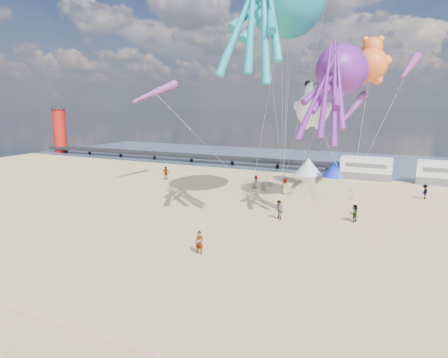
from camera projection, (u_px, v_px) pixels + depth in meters
ground at (162, 292)px, 21.91m from camera, size 120.00×120.00×0.00m
water at (340, 162)px, 70.54m from camera, size 120.00×120.00×0.00m
pier at (172, 155)px, 72.63m from camera, size 60.00×3.00×0.50m
lighthouse at (60, 131)px, 83.97m from camera, size 2.60×2.60×9.00m
motorhome_0 at (366, 168)px, 54.43m from camera, size 6.60×2.50×3.00m
motorhome_1 at (445, 173)px, 50.37m from camera, size 6.60×2.50×3.00m
tent_white at (308, 166)px, 57.92m from camera, size 4.00×4.00×2.40m
tent_blue at (336, 168)px, 56.20m from camera, size 4.00×4.00×2.40m
rope_line at (97, 339)px, 17.48m from camera, size 34.00×0.03×0.03m
standing_person at (199, 243)px, 27.25m from camera, size 0.64×0.46×1.62m
beachgoer_0 at (256, 182)px, 48.89m from camera, size 0.65×0.66×1.53m
beachgoer_2 at (425, 192)px, 43.01m from camera, size 0.88×0.96×1.60m
beachgoer_3 at (166, 173)px, 54.07m from camera, size 1.34×1.16×1.80m
beachgoer_4 at (355, 213)px, 34.74m from camera, size 0.63×0.98×1.55m
beachgoer_6 at (285, 186)px, 45.29m from camera, size 0.79×0.69×1.83m
beachgoer_7 at (279, 210)px, 35.42m from camera, size 0.99×1.00×1.74m
sandbag_a at (252, 193)px, 45.62m from camera, size 0.50×0.35×0.22m
sandbag_b at (290, 193)px, 45.50m from camera, size 0.50×0.35×0.22m
sandbag_c at (351, 199)px, 42.94m from camera, size 0.50×0.35×0.22m
sandbag_d at (350, 190)px, 47.19m from camera, size 0.50×0.35×0.22m
sandbag_e at (283, 186)px, 49.71m from camera, size 0.50×0.35×0.22m
kite_octopus_purple at (342, 70)px, 36.53m from camera, size 5.39×10.19×11.12m
kite_panda at (313, 110)px, 38.79m from camera, size 4.94×4.79×5.61m
kite_teddy_orange at (371, 65)px, 40.65m from camera, size 4.95×4.79×5.75m
windsock_left at (155, 93)px, 47.97m from camera, size 3.27×6.52×6.54m
windsock_mid at (410, 67)px, 41.02m from camera, size 2.14×5.95×5.87m
windsock_right at (354, 107)px, 41.76m from camera, size 2.35×5.72×5.68m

